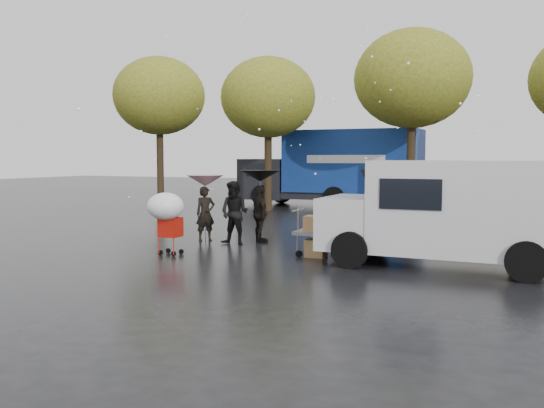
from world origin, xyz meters
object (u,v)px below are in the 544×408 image
at_px(yellow_taxi, 491,195).
at_px(white_van, 449,211).
at_px(shopping_cart, 166,210).
at_px(vendor_cart, 332,226).
at_px(blue_truck, 335,169).
at_px(person_black, 260,214).
at_px(person_pink, 205,214).

bearing_deg(yellow_taxi, white_van, -160.41).
bearing_deg(shopping_cart, white_van, 11.53).
height_order(vendor_cart, blue_truck, blue_truck).
height_order(person_black, white_van, white_van).
relative_size(person_pink, shopping_cart, 1.01).
bearing_deg(yellow_taxi, person_pink, 168.69).
height_order(blue_truck, yellow_taxi, blue_truck).
bearing_deg(vendor_cart, person_black, 149.30).
bearing_deg(white_van, blue_truck, 116.80).
bearing_deg(vendor_cart, shopping_cart, -159.23).
bearing_deg(person_pink, vendor_cart, -64.31).
bearing_deg(person_pink, person_black, -35.01).
distance_m(vendor_cart, blue_truck, 13.63).
bearing_deg(white_van, yellow_taxi, 89.19).
xyz_separation_m(person_black, shopping_cart, (-1.05, -2.82, 0.30)).
height_order(person_black, yellow_taxi, yellow_taxi).
height_order(shopping_cart, white_van, white_van).
relative_size(shopping_cart, blue_truck, 0.18).
distance_m(person_black, shopping_cart, 3.03).
relative_size(white_van, yellow_taxi, 1.08).
relative_size(white_van, blue_truck, 0.59).
height_order(person_pink, white_van, white_van).
bearing_deg(person_black, blue_truck, -38.35).
height_order(person_pink, yellow_taxi, yellow_taxi).
bearing_deg(vendor_cart, person_pink, 164.19).
distance_m(white_van, blue_truck, 14.66).
bearing_deg(person_black, white_van, -153.57).
distance_m(person_pink, yellow_taxi, 12.71).
bearing_deg(blue_truck, vendor_cart, -72.62).
xyz_separation_m(person_black, white_van, (5.03, -1.58, 0.40)).
relative_size(person_black, shopping_cart, 1.04).
bearing_deg(person_pink, blue_truck, 41.94).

